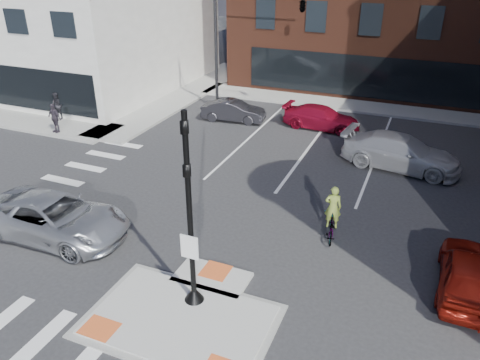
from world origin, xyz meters
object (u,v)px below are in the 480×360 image
at_px(cyclist, 332,221).
at_px(pedestrian_b, 54,118).
at_px(red_sedan, 468,272).
at_px(white_pickup, 401,152).
at_px(pedestrian_a, 57,106).
at_px(silver_suv, 54,217).
at_px(bg_car_red, 322,118).
at_px(bg_car_dark, 233,111).

xyz_separation_m(cyclist, pedestrian_b, (-16.94, 4.46, 0.28)).
distance_m(red_sedan, pedestrian_b, 22.28).
bearing_deg(white_pickup, cyclist, 174.51).
distance_m(pedestrian_a, pedestrian_b, 2.37).
distance_m(silver_suv, white_pickup, 15.80).
xyz_separation_m(white_pickup, pedestrian_b, (-18.65, -2.88, 0.18)).
distance_m(bg_car_red, pedestrian_a, 16.06).
distance_m(cyclist, pedestrian_a, 19.46).
bearing_deg(cyclist, white_pickup, -114.81).
xyz_separation_m(silver_suv, bg_car_red, (6.29, 15.19, -0.14)).
relative_size(white_pickup, cyclist, 2.65).
height_order(red_sedan, pedestrian_a, pedestrian_a).
xyz_separation_m(silver_suv, bg_car_dark, (0.95, 14.40, -0.15)).
relative_size(white_pickup, bg_car_dark, 1.44).
relative_size(pedestrian_a, pedestrian_b, 0.98).
bearing_deg(bg_car_red, silver_suv, 161.00).
distance_m(silver_suv, bg_car_dark, 14.43).
bearing_deg(bg_car_red, red_sedan, -145.27).
height_order(white_pickup, bg_car_red, white_pickup).
xyz_separation_m(bg_car_red, pedestrian_a, (-15.25, -5.03, 0.32)).
xyz_separation_m(red_sedan, cyclist, (-4.56, 1.38, 0.01)).
bearing_deg(cyclist, pedestrian_b, -26.45).
xyz_separation_m(red_sedan, pedestrian_a, (-22.97, 7.69, 0.27)).
bearing_deg(red_sedan, cyclist, -15.93).
bearing_deg(silver_suv, cyclist, -69.45).
height_order(white_pickup, bg_car_dark, white_pickup).
relative_size(red_sedan, white_pickup, 0.73).
distance_m(silver_suv, pedestrian_b, 11.19).
xyz_separation_m(red_sedan, bg_car_dark, (-13.06, 11.93, -0.06)).
xyz_separation_m(bg_car_red, pedestrian_b, (-13.78, -6.88, 0.34)).
height_order(bg_car_dark, cyclist, cyclist).
bearing_deg(red_sedan, white_pickup, -71.05).
xyz_separation_m(white_pickup, bg_car_dark, (-10.21, 3.20, -0.17)).
bearing_deg(bg_car_dark, bg_car_red, -88.63).
distance_m(white_pickup, bg_car_dark, 10.70).
relative_size(white_pickup, pedestrian_b, 3.33).
bearing_deg(white_pickup, pedestrian_a, 100.56).
xyz_separation_m(white_pickup, cyclist, (-1.71, -7.35, -0.10)).
bearing_deg(silver_suv, bg_car_red, -24.09).
bearing_deg(red_sedan, pedestrian_b, -14.33).
relative_size(bg_car_dark, cyclist, 1.84).
height_order(bg_car_dark, pedestrian_a, pedestrian_a).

